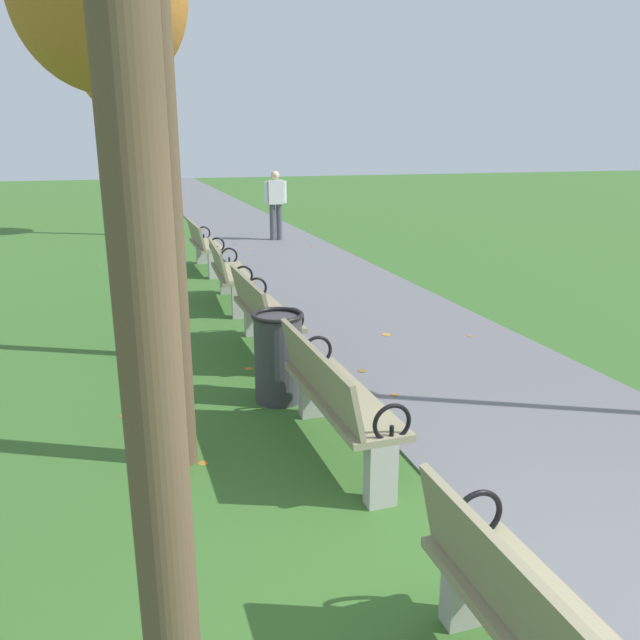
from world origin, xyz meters
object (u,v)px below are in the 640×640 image
(park_bench_4, at_px, (228,273))
(trash_bin, at_px, (278,357))
(pedestrian_walking, at_px, (276,202))
(park_bench_2, at_px, (335,396))
(park_bench_3, at_px, (262,313))
(tree_4, at_px, (113,76))
(park_bench_5, at_px, (204,245))

(park_bench_4, height_order, trash_bin, park_bench_4)
(pedestrian_walking, distance_m, trash_bin, 9.74)
(park_bench_2, relative_size, park_bench_4, 0.99)
(park_bench_3, bearing_deg, pedestrian_walking, 75.32)
(park_bench_3, distance_m, trash_bin, 1.34)
(tree_4, bearing_deg, pedestrian_walking, -30.77)
(park_bench_3, xyz_separation_m, trash_bin, (-0.15, -1.33, -0.06))
(park_bench_2, distance_m, pedestrian_walking, 10.85)
(park_bench_2, xyz_separation_m, park_bench_5, (0.00, 7.46, 0.00))
(park_bench_2, distance_m, tree_4, 13.18)
(park_bench_2, bearing_deg, park_bench_4, 90.00)
(park_bench_3, xyz_separation_m, park_bench_5, (-0.00, 4.95, 0.00))
(park_bench_4, distance_m, tree_4, 8.65)
(park_bench_4, relative_size, trash_bin, 1.93)
(park_bench_2, relative_size, trash_bin, 1.92)
(tree_4, relative_size, trash_bin, 5.60)
(trash_bin, bearing_deg, park_bench_3, 83.68)
(pedestrian_walking, relative_size, trash_bin, 1.93)
(park_bench_4, relative_size, tree_4, 0.34)
(park_bench_5, bearing_deg, park_bench_2, -90.00)
(park_bench_2, height_order, trash_bin, park_bench_2)
(trash_bin, bearing_deg, park_bench_4, 87.68)
(tree_4, distance_m, trash_bin, 12.05)
(trash_bin, bearing_deg, park_bench_5, 88.66)
(park_bench_4, height_order, tree_4, tree_4)
(park_bench_5, distance_m, trash_bin, 6.29)
(park_bench_5, relative_size, tree_4, 0.34)
(park_bench_3, height_order, park_bench_5, same)
(park_bench_3, xyz_separation_m, tree_4, (-1.32, 10.18, 3.33))
(park_bench_3, height_order, park_bench_4, same)
(pedestrian_walking, height_order, trash_bin, pedestrian_walking)
(park_bench_5, height_order, tree_4, tree_4)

